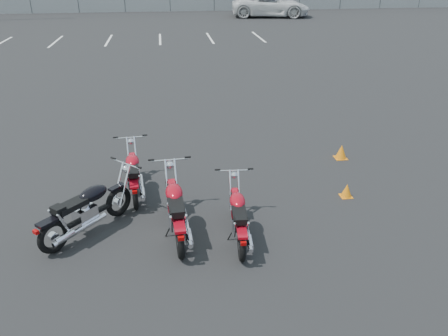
{
  "coord_description": "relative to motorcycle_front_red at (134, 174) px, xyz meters",
  "views": [
    {
      "loc": [
        -0.85,
        -7.04,
        4.37
      ],
      "look_at": [
        0.2,
        0.6,
        0.65
      ],
      "focal_mm": 35.0,
      "sensor_mm": 36.0,
      "label": 1
    }
  ],
  "objects": [
    {
      "name": "motorcycle_rear_red",
      "position": [
        1.84,
        -1.86,
        -0.01
      ],
      "size": [
        0.71,
        1.84,
        0.9
      ],
      "color": "black",
      "rests_on": "ground"
    },
    {
      "name": "training_cone_far",
      "position": [
        4.24,
        -0.74,
        -0.28
      ],
      "size": [
        0.23,
        0.23,
        0.28
      ],
      "color": "orange",
      "rests_on": "ground"
    },
    {
      "name": "chainlink_fence",
      "position": [
        1.58,
        33.97,
        0.48
      ],
      "size": [
        80.06,
        0.06,
        1.8
      ],
      "color": "slate",
      "rests_on": "ground"
    },
    {
      "name": "parking_line_stripes",
      "position": [
        -0.92,
        18.97,
        -0.42
      ],
      "size": [
        15.12,
        4.0,
        0.01
      ],
      "color": "silver",
      "rests_on": "ground"
    },
    {
      "name": "motorcycle_third_red",
      "position": [
        0.8,
        -1.57,
        0.04
      ],
      "size": [
        0.8,
        2.07,
        1.01
      ],
      "color": "black",
      "rests_on": "ground"
    },
    {
      "name": "motorcycle_front_red",
      "position": [
        0.0,
        0.0,
        0.0
      ],
      "size": [
        0.73,
        1.88,
        0.92
      ],
      "color": "black",
      "rests_on": "ground"
    },
    {
      "name": "motorcycle_second_black",
      "position": [
        -0.73,
        -1.36,
        0.04
      ],
      "size": [
        1.68,
        1.75,
        1.0
      ],
      "color": "black",
      "rests_on": "ground"
    },
    {
      "name": "training_cone_near",
      "position": [
        4.84,
        1.07,
        -0.25
      ],
      "size": [
        0.29,
        0.29,
        0.34
      ],
      "color": "orange",
      "rests_on": "ground"
    },
    {
      "name": "ground",
      "position": [
        1.58,
        -1.03,
        -0.42
      ],
      "size": [
        120.0,
        120.0,
        0.0
      ],
      "primitive_type": "plane",
      "color": "black",
      "rests_on": "ground"
    }
  ]
}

